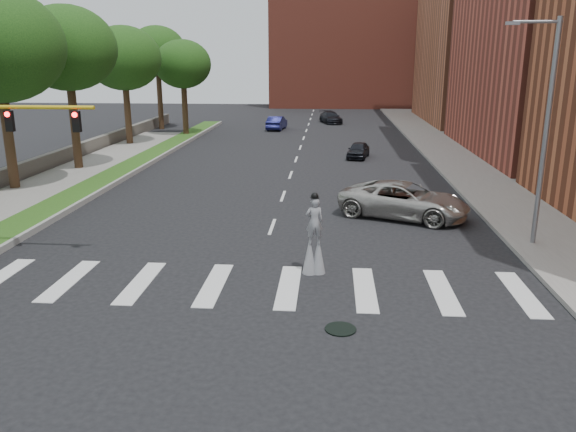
# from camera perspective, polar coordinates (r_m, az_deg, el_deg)

# --- Properties ---
(ground_plane) EXTENTS (160.00, 160.00, 0.00)m
(ground_plane) POSITION_cam_1_polar(r_m,az_deg,el_deg) (18.43, -4.20, -8.29)
(ground_plane) COLOR black
(ground_plane) RESTS_ON ground
(grass_median) EXTENTS (2.00, 60.00, 0.25)m
(grass_median) POSITION_cam_1_polar(r_m,az_deg,el_deg) (39.94, -16.48, 4.45)
(grass_median) COLOR #234C15
(grass_median) RESTS_ON ground
(median_curb) EXTENTS (0.20, 60.00, 0.28)m
(median_curb) POSITION_cam_1_polar(r_m,az_deg,el_deg) (39.58, -15.05, 4.48)
(median_curb) COLOR gray
(median_curb) RESTS_ON ground
(sidewalk_right) EXTENTS (5.00, 90.00, 0.18)m
(sidewalk_right) POSITION_cam_1_polar(r_m,az_deg,el_deg) (43.43, 17.51, 5.18)
(sidewalk_right) COLOR gray
(sidewalk_right) RESTS_ON ground
(stone_wall) EXTENTS (0.50, 56.00, 1.10)m
(stone_wall) POSITION_cam_1_polar(r_m,az_deg,el_deg) (43.88, -22.38, 5.44)
(stone_wall) COLOR #555149
(stone_wall) RESTS_ON ground
(manhole) EXTENTS (0.90, 0.90, 0.04)m
(manhole) POSITION_cam_1_polar(r_m,az_deg,el_deg) (16.44, 5.36, -11.36)
(manhole) COLOR black
(manhole) RESTS_ON ground
(building_far) EXTENTS (16.00, 22.00, 20.00)m
(building_far) POSITION_cam_1_polar(r_m,az_deg,el_deg) (73.30, 20.58, 16.73)
(building_far) COLOR #A65B3D
(building_far) RESTS_ON ground
(building_backdrop) EXTENTS (26.00, 14.00, 18.00)m
(building_backdrop) POSITION_cam_1_polar(r_m,az_deg,el_deg) (94.71, 6.66, 16.53)
(building_backdrop) COLOR #9A4130
(building_backdrop) RESTS_ON ground
(streetlight) EXTENTS (2.05, 0.20, 9.00)m
(streetlight) POSITION_cam_1_polar(r_m,az_deg,el_deg) (24.25, 24.59, 8.19)
(streetlight) COLOR slate
(streetlight) RESTS_ON ground
(stilt_performer) EXTENTS (0.84, 0.58, 2.99)m
(stilt_performer) POSITION_cam_1_polar(r_m,az_deg,el_deg) (20.02, 2.67, -2.66)
(stilt_performer) COLOR #372416
(stilt_performer) RESTS_ON ground
(suv_crossing) EXTENTS (6.82, 5.02, 1.72)m
(suv_crossing) POSITION_cam_1_polar(r_m,az_deg,el_deg) (27.77, 11.71, 1.58)
(suv_crossing) COLOR #B0ADA6
(suv_crossing) RESTS_ON ground
(car_near) EXTENTS (2.14, 3.81, 1.22)m
(car_near) POSITION_cam_1_polar(r_m,az_deg,el_deg) (44.27, 7.16, 6.66)
(car_near) COLOR black
(car_near) RESTS_ON ground
(car_mid) EXTENTS (2.01, 4.57, 1.46)m
(car_mid) POSITION_cam_1_polar(r_m,az_deg,el_deg) (61.88, -1.15, 9.44)
(car_mid) COLOR navy
(car_mid) RESTS_ON ground
(car_far) EXTENTS (3.13, 5.02, 1.36)m
(car_far) POSITION_cam_1_polar(r_m,az_deg,el_deg) (68.34, 4.36, 9.95)
(car_far) COLOR black
(car_far) RESTS_ON ground
(tree_3) EXTENTS (6.50, 6.50, 10.90)m
(tree_3) POSITION_cam_1_polar(r_m,az_deg,el_deg) (41.12, -21.55, 15.52)
(tree_3) COLOR #372416
(tree_3) RESTS_ON ground
(tree_4) EXTENTS (6.43, 6.43, 10.25)m
(tree_4) POSITION_cam_1_polar(r_m,az_deg,el_deg) (52.06, -16.37, 15.10)
(tree_4) COLOR #372416
(tree_4) RESTS_ON ground
(tree_5) EXTENTS (6.10, 6.10, 10.89)m
(tree_5) POSITION_cam_1_polar(r_m,az_deg,el_deg) (63.74, -13.16, 16.00)
(tree_5) COLOR #372416
(tree_5) RESTS_ON ground
(tree_6) EXTENTS (5.47, 5.47, 9.29)m
(tree_6) POSITION_cam_1_polar(r_m,az_deg,el_deg) (57.15, -10.64, 14.88)
(tree_6) COLOR #372416
(tree_6) RESTS_ON ground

